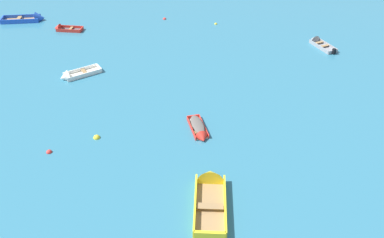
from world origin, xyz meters
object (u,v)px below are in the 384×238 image
(rowboat_red_back_row_center, at_px, (63,29))
(rowboat_white_midfield_left, at_px, (72,76))
(mooring_buoy_far_field, at_px, (49,152))
(mooring_buoy_between_boats_left, at_px, (165,19))
(rowboat_yellow_cluster_inner, at_px, (210,188))
(mooring_buoy_near_foreground, at_px, (97,138))
(mooring_buoy_trailing, at_px, (216,24))
(rowboat_red_cluster_outer, at_px, (199,130))
(rowboat_grey_foreground_center, at_px, (318,43))
(rowboat_blue_far_left, at_px, (32,19))

(rowboat_red_back_row_center, relative_size, rowboat_white_midfield_left, 0.94)
(mooring_buoy_far_field, relative_size, mooring_buoy_between_boats_left, 1.00)
(rowboat_white_midfield_left, xyz_separation_m, mooring_buoy_between_boats_left, (4.19, 12.70, -0.15))
(rowboat_yellow_cluster_inner, relative_size, mooring_buoy_between_boats_left, 13.33)
(mooring_buoy_far_field, bearing_deg, rowboat_white_midfield_left, 105.61)
(mooring_buoy_near_foreground, bearing_deg, mooring_buoy_trailing, 75.81)
(rowboat_red_cluster_outer, bearing_deg, rowboat_grey_foreground_center, 60.60)
(rowboat_red_cluster_outer, distance_m, mooring_buoy_near_foreground, 6.42)
(rowboat_grey_foreground_center, bearing_deg, rowboat_white_midfield_left, -153.34)
(rowboat_yellow_cluster_inner, bearing_deg, rowboat_blue_far_left, 136.85)
(rowboat_white_midfield_left, bearing_deg, rowboat_blue_far_left, 131.68)
(rowboat_grey_foreground_center, bearing_deg, rowboat_yellow_cluster_inner, -109.33)
(mooring_buoy_far_field, relative_size, mooring_buoy_near_foreground, 0.82)
(mooring_buoy_near_foreground, bearing_deg, rowboat_yellow_cluster_inner, -22.40)
(rowboat_grey_foreground_center, distance_m, mooring_buoy_far_field, 24.62)
(rowboat_yellow_cluster_inner, distance_m, rowboat_white_midfield_left, 15.72)
(mooring_buoy_near_foreground, bearing_deg, mooring_buoy_between_boats_left, 91.35)
(mooring_buoy_far_field, bearing_deg, mooring_buoy_near_foreground, 38.82)
(rowboat_grey_foreground_center, height_order, rowboat_red_cluster_outer, rowboat_grey_foreground_center)
(rowboat_white_midfield_left, bearing_deg, mooring_buoy_near_foreground, -55.34)
(rowboat_red_back_row_center, bearing_deg, mooring_buoy_near_foreground, -57.89)
(mooring_buoy_between_boats_left, bearing_deg, rowboat_white_midfield_left, -108.25)
(rowboat_blue_far_left, bearing_deg, mooring_buoy_far_field, -58.75)
(rowboat_white_midfield_left, xyz_separation_m, rowboat_red_cluster_outer, (10.83, -5.03, 0.05))
(rowboat_yellow_cluster_inner, relative_size, mooring_buoy_near_foreground, 10.94)
(rowboat_grey_foreground_center, height_order, mooring_buoy_trailing, rowboat_grey_foreground_center)
(mooring_buoy_trailing, bearing_deg, mooring_buoy_near_foreground, -104.19)
(rowboat_yellow_cluster_inner, distance_m, rowboat_grey_foreground_center, 20.58)
(rowboat_grey_foreground_center, height_order, rowboat_blue_far_left, rowboat_blue_far_left)
(rowboat_blue_far_left, relative_size, mooring_buoy_between_boats_left, 12.90)
(rowboat_yellow_cluster_inner, height_order, rowboat_blue_far_left, rowboat_yellow_cluster_inner)
(rowboat_blue_far_left, xyz_separation_m, mooring_buoy_far_field, (11.16, -18.39, -0.20))
(rowboat_yellow_cluster_inner, distance_m, mooring_buoy_far_field, 9.95)
(rowboat_blue_far_left, bearing_deg, mooring_buoy_between_boats_left, 12.37)
(rowboat_grey_foreground_center, relative_size, mooring_buoy_far_field, 8.75)
(rowboat_red_cluster_outer, bearing_deg, mooring_buoy_trailing, 94.45)
(rowboat_red_back_row_center, xyz_separation_m, mooring_buoy_near_foreground, (9.39, -14.97, -0.14))
(rowboat_yellow_cluster_inner, xyz_separation_m, mooring_buoy_trailing, (-2.77, 22.25, -0.22))
(rowboat_yellow_cluster_inner, relative_size, mooring_buoy_trailing, 15.78)
(rowboat_grey_foreground_center, bearing_deg, rowboat_red_back_row_center, -176.82)
(rowboat_grey_foreground_center, distance_m, mooring_buoy_trailing, 9.99)
(rowboat_grey_foreground_center, height_order, mooring_buoy_near_foreground, rowboat_grey_foreground_center)
(rowboat_red_back_row_center, xyz_separation_m, rowboat_grey_foreground_center, (23.81, 1.32, 0.01))
(rowboat_white_midfield_left, relative_size, rowboat_blue_far_left, 0.68)
(mooring_buoy_trailing, bearing_deg, rowboat_red_cluster_outer, -85.55)
(rowboat_yellow_cluster_inner, xyz_separation_m, rowboat_red_cluster_outer, (-1.41, 4.82, -0.02))
(mooring_buoy_far_field, bearing_deg, rowboat_red_cluster_outer, 22.55)
(rowboat_red_back_row_center, relative_size, mooring_buoy_trailing, 9.71)
(mooring_buoy_between_boats_left, bearing_deg, rowboat_red_back_row_center, -153.51)
(rowboat_red_back_row_center, xyz_separation_m, mooring_buoy_far_field, (7.13, -16.78, -0.14))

